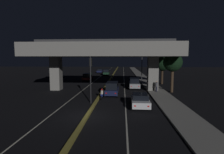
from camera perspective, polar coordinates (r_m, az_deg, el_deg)
ground_plane at (r=16.58m, az=-7.87°, el=-12.47°), size 200.00×200.00×0.00m
lane_line_left_inner at (r=51.12m, az=-3.96°, el=0.06°), size 0.12×126.00×0.00m
lane_line_right_inner at (r=50.68m, az=3.92°, el=0.01°), size 0.12×126.00×0.00m
median_divider at (r=50.77m, az=-0.04°, el=0.17°), size 0.32×126.00×0.24m
sidewalk_right at (r=44.05m, az=10.61°, el=-0.87°), size 2.91×126.00×0.16m
elevated_overpass at (r=28.87m, az=-2.79°, el=8.19°), size 23.10×11.13×8.42m
traffic_light_left_of_median at (r=20.47m, az=-6.98°, el=1.74°), size 0.30×0.49×5.51m
street_lamp at (r=40.92m, az=9.35°, el=5.06°), size 2.12×0.32×7.88m
car_white_lead at (r=19.37m, az=9.17°, el=-7.48°), size 2.08×4.26×1.47m
car_dark_blue_second at (r=25.03m, az=0.04°, el=-3.77°), size 1.99×4.00×1.91m
car_silver_third at (r=31.17m, az=7.28°, el=-2.02°), size 1.94×4.46×1.82m
car_dark_red_lead_oncoming at (r=42.40m, az=-8.00°, el=0.07°), size 2.01×4.35×1.77m
car_dark_green_second_oncoming at (r=54.75m, az=-1.75°, el=1.54°), size 1.98×4.36×1.95m
car_dark_blue_third_oncoming at (r=65.20m, az=-3.91°, el=1.99°), size 2.13×4.81×1.45m
motorcycle_blue_filtering_near at (r=22.95m, az=-3.32°, el=-5.73°), size 0.33×1.83×1.36m
motorcycle_white_filtering_mid at (r=30.59m, az=-0.91°, el=-2.79°), size 0.34×1.69×1.35m
motorcycle_black_filtering_far at (r=39.47m, az=0.20°, el=-0.81°), size 0.33×1.79×1.37m
pedestrian_on_sidewalk at (r=27.93m, az=14.30°, el=-2.96°), size 0.38×0.38×1.68m
roadside_tree_kerbside_near at (r=28.63m, az=19.20°, el=4.44°), size 2.92×2.92×6.18m
roadside_tree_kerbside_mid at (r=37.70m, az=16.16°, el=4.76°), size 3.77×3.77×6.52m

